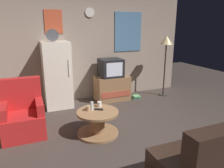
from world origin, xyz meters
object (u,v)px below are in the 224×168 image
Objects in this scene: remote_control at (99,109)px; armchair at (23,116)px; coffee_table at (98,123)px; mug_ceramic_white at (99,104)px; fridge at (57,75)px; standing_lamp at (166,45)px; mug_ceramic_tan at (88,108)px; wine_glass at (92,106)px; crt_tv at (111,68)px; book_stack at (136,97)px; tv_stand at (112,88)px.

armchair is at bearing -170.66° from remote_control.
mug_ceramic_white reaches higher than coffee_table.
fridge is 2.46× the size of coffee_table.
mug_ceramic_white is 0.60× the size of remote_control.
standing_lamp is 2.94m from mug_ceramic_tan.
wine_glass is at bearing -77.20° from fridge.
book_stack is at bearing -16.44° from crt_tv.
fridge reaches higher than coffee_table.
mug_ceramic_white is 0.17m from remote_control.
fridge reaches higher than crt_tv.
fridge is at bearing 177.79° from tv_stand.
fridge reaches higher than tv_stand.
mug_ceramic_white is (-0.78, -1.38, -0.36)m from crt_tv.
tv_stand is at bearing 54.86° from mug_ceramic_tan.
mug_ceramic_tan is at bearing -177.51° from wine_glass.
crt_tv reaches higher than wine_glass.
crt_tv is 2.38m from armchair.
armchair is (-1.29, 0.30, -0.13)m from mug_ceramic_white.
tv_stand is 1.79m from standing_lamp.
armchair is (-2.10, -1.07, 0.03)m from tv_stand.
tv_stand is at bearing -2.21° from fridge.
wine_glass is 0.70× the size of book_stack.
remote_control is at bearing -118.74° from crt_tv.
mug_ceramic_tan is 0.18m from remote_control.
fridge reaches higher than mug_ceramic_tan.
mug_ceramic_white is 1.90m from book_stack.
mug_ceramic_tan is 0.60× the size of remote_control.
crt_tv reaches higher than mug_ceramic_white.
wine_glass is at bearing 2.49° from mug_ceramic_tan.
standing_lamp is 10.60× the size of wine_glass.
coffee_table reaches higher than book_stack.
remote_control is 0.70× the size of book_stack.
armchair is (-1.23, 0.46, -0.10)m from remote_control.
book_stack is (1.41, 1.19, -0.43)m from mug_ceramic_white.
coffee_table is at bearing -117.03° from mug_ceramic_white.
remote_control is at bearing -137.77° from book_stack.
standing_lamp is (1.47, -0.20, 0.53)m from crt_tv.
coffee_table is 0.23m from remote_control.
mug_ceramic_tan is at bearing -141.78° from book_stack.
tv_stand is at bearing 1.61° from crt_tv.
wine_glass is 0.21m from mug_ceramic_white.
coffee_table is 8.00× the size of mug_ceramic_tan.
tv_stand is 1.79m from wine_glass.
mug_ceramic_white is at bearing -139.97° from book_stack.
book_stack is at bearing 42.45° from coffee_table.
crt_tv is 0.56× the size of armchair.
wine_glass is 1.00× the size of remote_control.
wine_glass is at bearing -147.29° from mug_ceramic_white.
fridge is 1.68m from remote_control.
tv_stand reaches higher than mug_ceramic_white.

